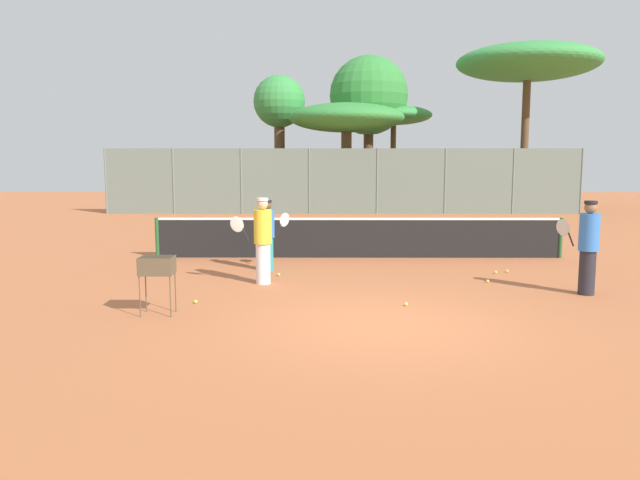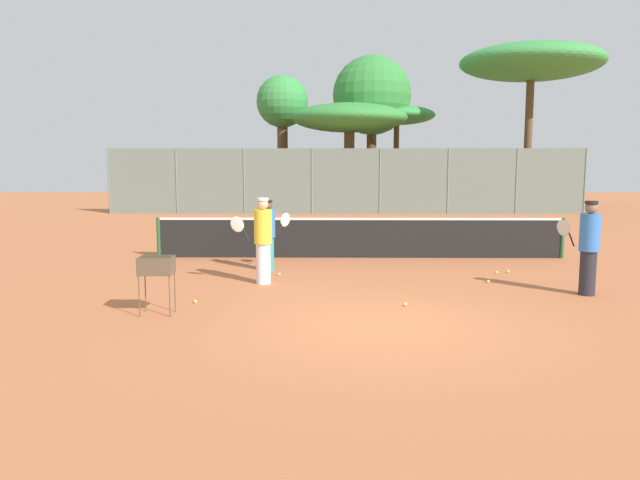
# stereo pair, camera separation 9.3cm
# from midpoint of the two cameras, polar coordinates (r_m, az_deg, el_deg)

# --- Properties ---
(ground_plane) EXTENTS (80.00, 80.00, 0.00)m
(ground_plane) POSITION_cam_midpoint_polar(r_m,az_deg,el_deg) (10.03, 5.44, -7.75)
(ground_plane) COLOR #B7663D
(tennis_net) EXTENTS (10.83, 0.10, 1.07)m
(tennis_net) POSITION_cam_midpoint_polar(r_m,az_deg,el_deg) (16.59, 3.39, 0.28)
(tennis_net) COLOR #26592D
(tennis_net) RESTS_ON ground_plane
(back_fence) EXTENTS (22.75, 0.08, 3.11)m
(back_fence) POSITION_cam_midpoint_polar(r_m,az_deg,el_deg) (29.81, 2.03, 5.39)
(back_fence) COLOR slate
(back_fence) RESTS_ON ground_plane
(tree_0) EXTENTS (2.73, 2.73, 6.98)m
(tree_0) POSITION_cam_midpoint_polar(r_m,az_deg,el_deg) (33.68, -3.83, 12.16)
(tree_0) COLOR brown
(tree_0) RESTS_ON ground_plane
(tree_1) EXTENTS (4.30, 4.30, 8.21)m
(tree_1) POSITION_cam_midpoint_polar(r_m,az_deg,el_deg) (35.07, 4.41, 12.95)
(tree_1) COLOR brown
(tree_1) RESTS_ON ground_plane
(tree_2) EXTENTS (4.26, 4.26, 5.55)m
(tree_2) POSITION_cam_midpoint_polar(r_m,az_deg,el_deg) (35.57, 6.67, 11.16)
(tree_2) COLOR brown
(tree_2) RESTS_ON ground_plane
(tree_3) EXTENTS (7.24, 7.24, 8.40)m
(tree_3) POSITION_cam_midpoint_polar(r_m,az_deg,el_deg) (34.77, 18.39, 15.06)
(tree_3) COLOR brown
(tree_3) RESTS_ON ground_plane
(tree_4) EXTENTS (5.78, 5.78, 5.37)m
(tree_4) POSITION_cam_midpoint_polar(r_m,az_deg,el_deg) (31.70, 2.36, 11.00)
(tree_4) COLOR brown
(tree_4) RESTS_ON ground_plane
(player_white_outfit) EXTENTS (0.67, 0.79, 1.82)m
(player_white_outfit) POSITION_cam_midpoint_polar(r_m,az_deg,el_deg) (13.06, 23.12, -0.53)
(player_white_outfit) COLOR #26262D
(player_white_outfit) RESTS_ON ground_plane
(player_red_cap) EXTENTS (0.71, 0.68, 1.66)m
(player_red_cap) POSITION_cam_midpoint_polar(r_m,az_deg,el_deg) (14.69, -4.99, 0.54)
(player_red_cap) COLOR teal
(player_red_cap) RESTS_ON ground_plane
(player_yellow_shirt) EXTENTS (0.94, 0.37, 1.82)m
(player_yellow_shirt) POSITION_cam_midpoint_polar(r_m,az_deg,el_deg) (13.12, -5.48, 0.05)
(player_yellow_shirt) COLOR white
(player_yellow_shirt) RESTS_ON ground_plane
(ball_cart) EXTENTS (0.56, 0.41, 0.99)m
(ball_cart) POSITION_cam_midpoint_polar(r_m,az_deg,el_deg) (10.86, -14.95, -2.72)
(ball_cart) COLOR brown
(ball_cart) RESTS_ON ground_plane
(tennis_ball_0) EXTENTS (0.07, 0.07, 0.07)m
(tennis_ball_0) POSITION_cam_midpoint_polar(r_m,az_deg,el_deg) (13.75, 14.89, -3.66)
(tennis_ball_0) COLOR #D1E54C
(tennis_ball_0) RESTS_ON ground_plane
(tennis_ball_1) EXTENTS (0.07, 0.07, 0.07)m
(tennis_ball_1) POSITION_cam_midpoint_polar(r_m,az_deg,el_deg) (14.09, -3.99, -3.16)
(tennis_ball_1) COLOR #D1E54C
(tennis_ball_1) RESTS_ON ground_plane
(tennis_ball_2) EXTENTS (0.07, 0.07, 0.07)m
(tennis_ball_2) POSITION_cam_midpoint_polar(r_m,az_deg,el_deg) (11.66, -11.53, -5.54)
(tennis_ball_2) COLOR #D1E54C
(tennis_ball_2) RESTS_ON ground_plane
(tennis_ball_3) EXTENTS (0.07, 0.07, 0.07)m
(tennis_ball_3) POSITION_cam_midpoint_polar(r_m,az_deg,el_deg) (14.88, 15.59, -2.86)
(tennis_ball_3) COLOR #D1E54C
(tennis_ball_3) RESTS_ON ground_plane
(tennis_ball_4) EXTENTS (0.07, 0.07, 0.07)m
(tennis_ball_4) POSITION_cam_midpoint_polar(r_m,az_deg,el_deg) (15.11, 16.56, -2.74)
(tennis_ball_4) COLOR #D1E54C
(tennis_ball_4) RESTS_ON ground_plane
(tennis_ball_5) EXTENTS (0.07, 0.07, 0.07)m
(tennis_ball_5) POSITION_cam_midpoint_polar(r_m,az_deg,el_deg) (11.33, 7.64, -5.83)
(tennis_ball_5) COLOR #D1E54C
(tennis_ball_5) RESTS_ON ground_plane
(parked_car) EXTENTS (4.20, 1.70, 1.60)m
(parked_car) POSITION_cam_midpoint_polar(r_m,az_deg,el_deg) (32.50, 11.23, 3.85)
(parked_car) COLOR #3F4C8C
(parked_car) RESTS_ON ground_plane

